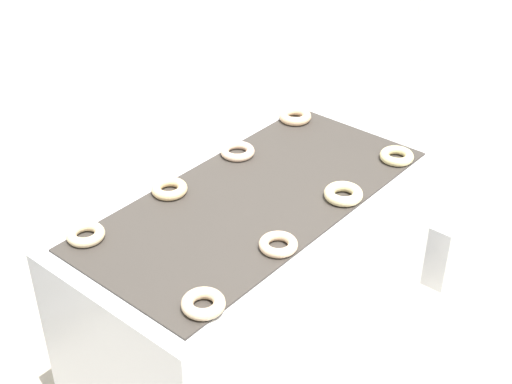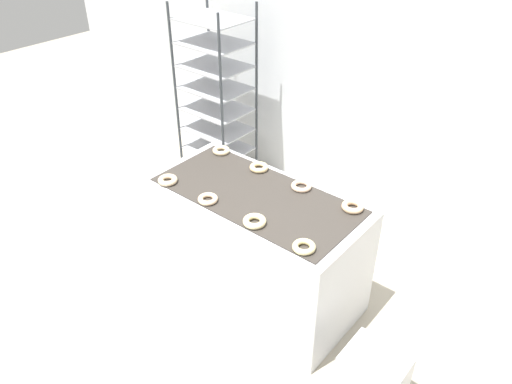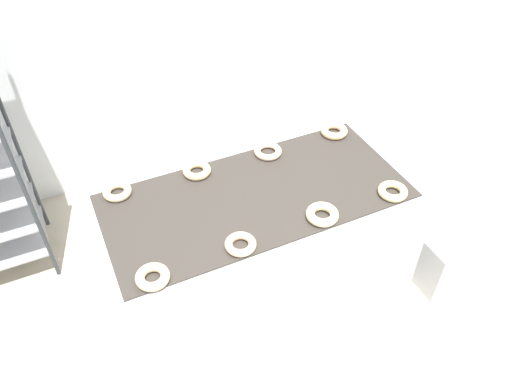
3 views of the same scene
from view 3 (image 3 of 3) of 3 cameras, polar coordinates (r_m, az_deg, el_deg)
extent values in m
cube|color=silver|center=(2.62, 0.00, -7.53)|extent=(1.52, 0.74, 0.87)
cube|color=#38332D|center=(2.30, 0.00, -0.44)|extent=(1.40, 0.65, 0.01)
cube|color=#262628|center=(2.46, 12.21, -6.86)|extent=(0.12, 0.07, 0.10)
cylinder|color=#33383D|center=(2.76, -26.09, 3.21)|extent=(0.02, 0.02, 1.76)
cylinder|color=#33383D|center=(3.16, -26.82, 7.99)|extent=(0.02, 0.02, 1.76)
cube|color=silver|center=(3.18, 20.78, -6.78)|extent=(0.36, 0.30, 0.35)
torus|color=beige|center=(1.99, -11.73, -9.48)|extent=(0.14, 0.14, 0.04)
torus|color=beige|center=(2.07, -1.78, -5.99)|extent=(0.13, 0.13, 0.03)
torus|color=beige|center=(2.20, 7.58, -2.55)|extent=(0.15, 0.15, 0.04)
torus|color=beige|center=(2.38, 15.36, 0.08)|extent=(0.14, 0.14, 0.04)
torus|color=beige|center=(2.38, -15.58, 0.06)|extent=(0.13, 0.13, 0.04)
torus|color=#EECB8D|center=(2.43, -6.77, 2.48)|extent=(0.14, 0.14, 0.04)
torus|color=beige|center=(2.53, 1.37, 4.68)|extent=(0.14, 0.14, 0.03)
torus|color=beige|center=(2.70, 8.92, 6.93)|extent=(0.14, 0.14, 0.04)
camera|label=1|loc=(0.98, -101.28, -15.79)|focal=50.00mm
camera|label=2|loc=(2.58, 85.91, 12.89)|focal=35.00mm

